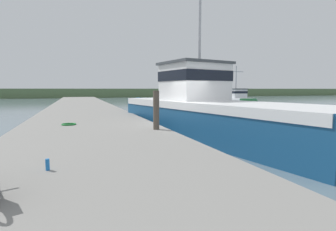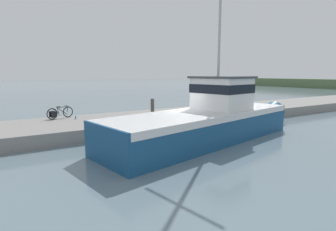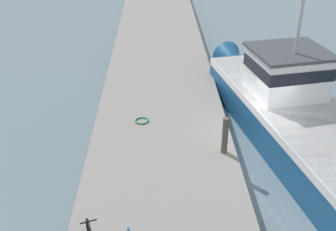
{
  "view_description": "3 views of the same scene",
  "coord_description": "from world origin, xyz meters",
  "px_view_note": "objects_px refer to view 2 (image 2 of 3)",
  "views": [
    {
      "loc": [
        -4.31,
        -10.03,
        2.15
      ],
      "look_at": [
        -1.11,
        -0.9,
        1.17
      ],
      "focal_mm": 28.0,
      "sensor_mm": 36.0,
      "label": 1
    },
    {
      "loc": [
        12.21,
        -8.5,
        3.56
      ],
      "look_at": [
        0.11,
        -1.24,
        1.32
      ],
      "focal_mm": 28.0,
      "sensor_mm": 36.0,
      "label": 2
    },
    {
      "loc": [
        -3.99,
        -13.57,
        9.03
      ],
      "look_at": [
        -3.58,
        0.96,
        1.01
      ],
      "focal_mm": 45.0,
      "sensor_mm": 36.0,
      "label": 3
    }
  ],
  "objects_px": {
    "fishing_boat_main": "(211,118)",
    "bicycle_touring": "(58,113)",
    "water_bottle_on_curb": "(76,118)",
    "mooring_post": "(152,110)"
  },
  "relations": [
    {
      "from": "mooring_post",
      "to": "water_bottle_on_curb",
      "type": "xyz_separation_m",
      "value": [
        -3.15,
        -3.85,
        -0.58
      ]
    },
    {
      "from": "water_bottle_on_curb",
      "to": "mooring_post",
      "type": "bearing_deg",
      "value": 50.77
    },
    {
      "from": "bicycle_touring",
      "to": "mooring_post",
      "type": "bearing_deg",
      "value": 31.0
    },
    {
      "from": "bicycle_touring",
      "to": "fishing_boat_main",
      "type": "bearing_deg",
      "value": 24.95
    },
    {
      "from": "bicycle_touring",
      "to": "water_bottle_on_curb",
      "type": "bearing_deg",
      "value": 30.83
    },
    {
      "from": "fishing_boat_main",
      "to": "bicycle_touring",
      "type": "height_order",
      "value": "fishing_boat_main"
    },
    {
      "from": "fishing_boat_main",
      "to": "bicycle_touring",
      "type": "distance_m",
      "value": 9.71
    },
    {
      "from": "water_bottle_on_curb",
      "to": "bicycle_touring",
      "type": "bearing_deg",
      "value": -129.45
    },
    {
      "from": "fishing_boat_main",
      "to": "mooring_post",
      "type": "bearing_deg",
      "value": -157.26
    },
    {
      "from": "fishing_boat_main",
      "to": "bicycle_touring",
      "type": "xyz_separation_m",
      "value": [
        -6.9,
        -6.83,
        -0.09
      ]
    }
  ]
}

